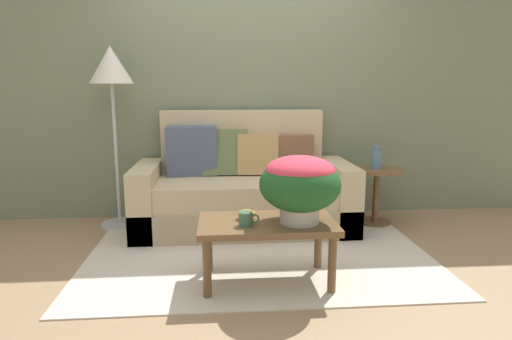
{
  "coord_description": "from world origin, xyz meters",
  "views": [
    {
      "loc": [
        -0.29,
        -3.26,
        1.3
      ],
      "look_at": [
        -0.01,
        0.07,
        0.66
      ],
      "focal_mm": 30.75,
      "sensor_mm": 36.0,
      "label": 1
    }
  ],
  "objects_px": {
    "floor_lamp": "(111,78)",
    "coffee_table": "(267,230)",
    "table_vase": "(376,159)",
    "coffee_mug": "(246,219)",
    "potted_plant": "(300,183)",
    "side_table": "(376,186)",
    "snack_bowl": "(247,214)",
    "couch": "(243,191)"
  },
  "relations": [
    {
      "from": "side_table",
      "to": "snack_bowl",
      "type": "relative_size",
      "value": 4.41
    },
    {
      "from": "coffee_table",
      "to": "coffee_mug",
      "type": "bearing_deg",
      "value": -150.31
    },
    {
      "from": "floor_lamp",
      "to": "coffee_table",
      "type": "bearing_deg",
      "value": -46.8
    },
    {
      "from": "potted_plant",
      "to": "table_vase",
      "type": "relative_size",
      "value": 2.29
    },
    {
      "from": "coffee_mug",
      "to": "table_vase",
      "type": "relative_size",
      "value": 0.57
    },
    {
      "from": "couch",
      "to": "side_table",
      "type": "bearing_deg",
      "value": -1.33
    },
    {
      "from": "potted_plant",
      "to": "table_vase",
      "type": "height_order",
      "value": "potted_plant"
    },
    {
      "from": "couch",
      "to": "table_vase",
      "type": "bearing_deg",
      "value": -1.62
    },
    {
      "from": "coffee_table",
      "to": "floor_lamp",
      "type": "distance_m",
      "value": 2.1
    },
    {
      "from": "potted_plant",
      "to": "couch",
      "type": "bearing_deg",
      "value": 103.1
    },
    {
      "from": "table_vase",
      "to": "side_table",
      "type": "bearing_deg",
      "value": 19.75
    },
    {
      "from": "couch",
      "to": "snack_bowl",
      "type": "relative_size",
      "value": 16.01
    },
    {
      "from": "couch",
      "to": "floor_lamp",
      "type": "bearing_deg",
      "value": 174.3
    },
    {
      "from": "coffee_table",
      "to": "snack_bowl",
      "type": "height_order",
      "value": "snack_bowl"
    },
    {
      "from": "snack_bowl",
      "to": "table_vase",
      "type": "relative_size",
      "value": 0.54
    },
    {
      "from": "floor_lamp",
      "to": "table_vase",
      "type": "height_order",
      "value": "floor_lamp"
    },
    {
      "from": "coffee_mug",
      "to": "table_vase",
      "type": "distance_m",
      "value": 1.83
    },
    {
      "from": "snack_bowl",
      "to": "table_vase",
      "type": "distance_m",
      "value": 1.73
    },
    {
      "from": "snack_bowl",
      "to": "side_table",
      "type": "bearing_deg",
      "value": 41.15
    },
    {
      "from": "coffee_mug",
      "to": "couch",
      "type": "bearing_deg",
      "value": 87.76
    },
    {
      "from": "side_table",
      "to": "table_vase",
      "type": "height_order",
      "value": "table_vase"
    },
    {
      "from": "coffee_mug",
      "to": "snack_bowl",
      "type": "relative_size",
      "value": 1.07
    },
    {
      "from": "couch",
      "to": "side_table",
      "type": "distance_m",
      "value": 1.27
    },
    {
      "from": "coffee_table",
      "to": "table_vase",
      "type": "relative_size",
      "value": 3.92
    },
    {
      "from": "coffee_mug",
      "to": "floor_lamp",
      "type": "bearing_deg",
      "value": 128.15
    },
    {
      "from": "coffee_mug",
      "to": "side_table",
      "type": "bearing_deg",
      "value": 44.07
    },
    {
      "from": "coffee_table",
      "to": "table_vase",
      "type": "xyz_separation_m",
      "value": [
        1.16,
        1.19,
        0.27
      ]
    },
    {
      "from": "potted_plant",
      "to": "snack_bowl",
      "type": "xyz_separation_m",
      "value": [
        -0.34,
        0.1,
        -0.23
      ]
    },
    {
      "from": "coffee_table",
      "to": "table_vase",
      "type": "distance_m",
      "value": 1.69
    },
    {
      "from": "floor_lamp",
      "to": "potted_plant",
      "type": "bearing_deg",
      "value": -43.5
    },
    {
      "from": "couch",
      "to": "floor_lamp",
      "type": "height_order",
      "value": "floor_lamp"
    },
    {
      "from": "snack_bowl",
      "to": "coffee_table",
      "type": "bearing_deg",
      "value": -21.7
    },
    {
      "from": "floor_lamp",
      "to": "table_vase",
      "type": "distance_m",
      "value": 2.54
    },
    {
      "from": "coffee_table",
      "to": "floor_lamp",
      "type": "bearing_deg",
      "value": 133.2
    },
    {
      "from": "coffee_table",
      "to": "side_table",
      "type": "height_order",
      "value": "side_table"
    },
    {
      "from": "floor_lamp",
      "to": "side_table",
      "type": "bearing_deg",
      "value": -3.43
    },
    {
      "from": "table_vase",
      "to": "couch",
      "type": "bearing_deg",
      "value": 178.38
    },
    {
      "from": "coffee_mug",
      "to": "potted_plant",
      "type": "bearing_deg",
      "value": 5.29
    },
    {
      "from": "couch",
      "to": "coffee_table",
      "type": "relative_size",
      "value": 2.19
    },
    {
      "from": "snack_bowl",
      "to": "floor_lamp",
      "type": "bearing_deg",
      "value": 131.19
    },
    {
      "from": "couch",
      "to": "potted_plant",
      "type": "bearing_deg",
      "value": -76.9
    },
    {
      "from": "couch",
      "to": "floor_lamp",
      "type": "relative_size",
      "value": 1.19
    }
  ]
}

